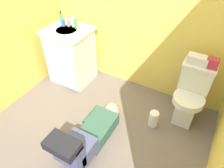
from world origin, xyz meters
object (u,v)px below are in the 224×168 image
tissue_box (198,60)px  bottle_clear (73,22)px  bottle_blue (63,22)px  paper_towel_roll (153,119)px  vanity_cabinet (71,55)px  soap_dispenser (61,18)px  faucet (73,22)px  toilet (190,95)px  bottle_green (76,24)px  bottle_pink (68,22)px  person_plumber (88,135)px  toiletry_bag (212,63)px

tissue_box → bottle_clear: 1.63m
bottle_blue → paper_towel_roll: 1.73m
vanity_cabinet → soap_dispenser: bearing=146.9°
faucet → tissue_box: (1.66, -0.01, -0.07)m
toilet → bottle_green: (-1.62, 0.04, 0.52)m
faucet → bottle_pink: bottle_pink is taller
vanity_cabinet → bottle_green: size_ratio=5.91×
faucet → person_plumber: 1.54m
person_plumber → toiletry_bag: (0.92, 1.03, 0.63)m
faucet → bottle_green: 0.12m
person_plumber → toiletry_bag: bearing=48.2°
bottle_blue → faucet: bearing=40.2°
toiletry_bag → bottle_blue: 1.92m
paper_towel_roll → soap_dispenser: bearing=165.8°
faucet → toilet: bearing=-3.5°
faucet → bottle_blue: bearing=-139.8°
bottle_pink → toiletry_bag: bearing=1.3°
paper_towel_roll → person_plumber: bearing=-129.9°
vanity_cabinet → bottle_blue: 0.47m
soap_dispenser → bottle_blue: (0.09, -0.07, -0.02)m
toilet → bottle_clear: (-1.68, 0.07, 0.52)m
person_plumber → bottle_green: (-0.80, 0.98, 0.71)m
soap_dispenser → toiletry_bag: bearing=0.2°
person_plumber → faucet: bearing=130.4°
toilet → bottle_green: bottle_green is taller
vanity_cabinet → bottle_blue: size_ratio=8.12×
vanity_cabinet → bottle_clear: (0.03, 0.11, 0.47)m
person_plumber → paper_towel_roll: (0.52, 0.62, -0.07)m
soap_dispenser → bottle_clear: bearing=-3.7°
tissue_box → toiletry_bag: bearing=0.0°
person_plumber → toiletry_bag: size_ratio=8.59×
person_plumber → bottle_pink: bearing=133.2°
vanity_cabinet → soap_dispenser: soap_dispenser is taller
tissue_box → bottle_clear: bearing=-179.3°
toiletry_bag → bottle_clear: (-1.78, -0.02, 0.08)m
faucet → bottle_clear: bearing=-47.1°
bottle_green → paper_towel_roll: (1.32, -0.36, -0.78)m
faucet → toiletry_bag: (1.81, -0.01, -0.06)m
faucet → bottle_clear: size_ratio=0.74×
tissue_box → toilet: bearing=-63.6°
faucet → bottle_pink: 0.07m
vanity_cabinet → faucet: size_ratio=8.20×
faucet → tissue_box: bearing=-0.5°
person_plumber → tissue_box: bearing=53.1°
toiletry_bag → bottle_green: 1.72m
toilet → soap_dispenser: (-1.90, 0.08, 0.52)m
faucet → bottle_green: bearing=-36.2°
bottle_green → bottle_pink: bearing=175.6°
bottle_blue → tissue_box: bearing=2.4°
tissue_box → paper_towel_roll: (-0.26, -0.41, -0.69)m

